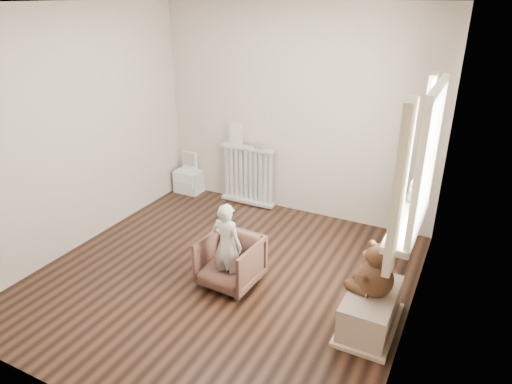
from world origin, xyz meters
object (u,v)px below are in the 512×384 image
at_px(armchair, 230,261).
at_px(toy_bench, 371,307).
at_px(child, 227,245).
at_px(teddy_bear, 378,261).
at_px(radiator, 248,177).
at_px(plush_cat, 416,192).
at_px(toy_vanity, 188,174).

relative_size(armchair, toy_bench, 0.74).
distance_m(child, toy_bench, 1.42).
xyz_separation_m(armchair, teddy_bear, (1.41, -0.02, 0.42)).
relative_size(radiator, plush_cat, 2.89).
bearing_deg(toy_bench, radiator, 140.29).
bearing_deg(toy_vanity, teddy_bear, -29.40).
bearing_deg(teddy_bear, toy_bench, 148.06).
bearing_deg(toy_vanity, plush_cat, -16.49).
xyz_separation_m(armchair, plush_cat, (1.53, 0.76, 0.75)).
bearing_deg(radiator, teddy_bear, -39.75).
distance_m(radiator, teddy_bear, 2.78).
xyz_separation_m(toy_bench, teddy_bear, (0.01, -0.01, 0.47)).
bearing_deg(toy_bench, toy_vanity, 150.67).
bearing_deg(armchair, toy_vanity, 138.02).
bearing_deg(radiator, armchair, -67.61).
bearing_deg(plush_cat, toy_bench, -96.69).
bearing_deg(teddy_bear, radiator, 154.25).
height_order(toy_vanity, armchair, toy_vanity).
distance_m(armchair, toy_bench, 1.39).
xyz_separation_m(child, toy_bench, (1.39, 0.04, -0.26)).
distance_m(toy_vanity, child, 2.44).
xyz_separation_m(toy_vanity, teddy_bear, (3.08, -1.74, 0.40)).
relative_size(radiator, toy_bench, 1.09).
bearing_deg(toy_bench, plush_cat, 79.76).
bearing_deg(child, radiator, -64.51).
xyz_separation_m(toy_vanity, plush_cat, (3.21, -0.95, 0.72)).
distance_m(radiator, toy_vanity, 0.96).
bearing_deg(radiator, toy_vanity, -178.21).
height_order(radiator, plush_cat, plush_cat).
bearing_deg(plush_cat, armchair, -149.96).
bearing_deg(teddy_bear, plush_cat, 94.71).
distance_m(toy_bench, teddy_bear, 0.47).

